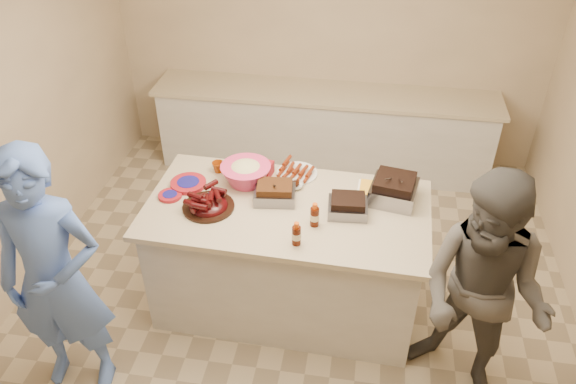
% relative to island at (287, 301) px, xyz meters
% --- Properties ---
extents(room, '(4.50, 5.00, 2.70)m').
position_rel_island_xyz_m(room, '(0.06, -0.09, 0.00)').
color(room, '#C5AD8A').
rests_on(room, ground).
extents(back_counter, '(3.60, 0.64, 0.90)m').
position_rel_island_xyz_m(back_counter, '(0.06, 2.11, 0.45)').
color(back_counter, beige).
rests_on(back_counter, ground).
extents(island, '(2.10, 1.15, 0.98)m').
position_rel_island_xyz_m(island, '(0.00, 0.00, 0.00)').
color(island, beige).
rests_on(island, ground).
extents(rib_platter, '(0.39, 0.39, 0.15)m').
position_rel_island_xyz_m(rib_platter, '(-0.56, -0.10, 0.98)').
color(rib_platter, '#3E0708').
rests_on(rib_platter, island).
extents(pulled_pork_tray, '(0.32, 0.26, 0.09)m').
position_rel_island_xyz_m(pulled_pork_tray, '(-0.10, 0.07, 0.98)').
color(pulled_pork_tray, '#47230F').
rests_on(pulled_pork_tray, island).
extents(brisket_tray, '(0.29, 0.25, 0.08)m').
position_rel_island_xyz_m(brisket_tray, '(0.44, 0.00, 0.98)').
color(brisket_tray, black).
rests_on(brisket_tray, island).
extents(roasting_pan, '(0.38, 0.38, 0.13)m').
position_rel_island_xyz_m(roasting_pan, '(0.76, 0.22, 0.98)').
color(roasting_pan, gray).
rests_on(roasting_pan, island).
extents(coleslaw_bowl, '(0.40, 0.40, 0.26)m').
position_rel_island_xyz_m(coleslaw_bowl, '(-0.36, 0.26, 0.98)').
color(coleslaw_bowl, '#D53364').
rests_on(coleslaw_bowl, island).
extents(sausage_plate, '(0.39, 0.39, 0.05)m').
position_rel_island_xyz_m(sausage_plate, '(0.01, 0.44, 0.98)').
color(sausage_plate, silver).
rests_on(sausage_plate, island).
extents(mac_cheese_dish, '(0.32, 0.24, 0.08)m').
position_rel_island_xyz_m(mac_cheese_dish, '(0.65, 0.23, 0.98)').
color(mac_cheese_dish, gold).
rests_on(mac_cheese_dish, island).
extents(bbq_bottle_a, '(0.06, 0.06, 0.18)m').
position_rel_island_xyz_m(bbq_bottle_a, '(0.13, -0.39, 0.98)').
color(bbq_bottle_a, '#3C0F03').
rests_on(bbq_bottle_a, island).
extents(bbq_bottle_b, '(0.06, 0.06, 0.18)m').
position_rel_island_xyz_m(bbq_bottle_b, '(0.22, -0.17, 0.98)').
color(bbq_bottle_b, '#3C0F03').
rests_on(bbq_bottle_b, island).
extents(mustard_bottle, '(0.04, 0.04, 0.11)m').
position_rel_island_xyz_m(mustard_bottle, '(-0.23, 0.22, 0.98)').
color(mustard_bottle, gold).
rests_on(mustard_bottle, island).
extents(sauce_bowl, '(0.13, 0.04, 0.13)m').
position_rel_island_xyz_m(sauce_bowl, '(0.02, 0.25, 0.98)').
color(sauce_bowl, silver).
rests_on(sauce_bowl, island).
extents(plate_stack_large, '(0.28, 0.28, 0.03)m').
position_rel_island_xyz_m(plate_stack_large, '(-0.79, 0.15, 0.98)').
color(plate_stack_large, maroon).
rests_on(plate_stack_large, island).
extents(plate_stack_small, '(0.18, 0.18, 0.02)m').
position_rel_island_xyz_m(plate_stack_small, '(-0.88, -0.01, 0.98)').
color(plate_stack_small, maroon).
rests_on(plate_stack_small, island).
extents(plastic_cup, '(0.10, 0.09, 0.10)m').
position_rel_island_xyz_m(plastic_cup, '(-0.61, 0.37, 0.98)').
color(plastic_cup, '#8B3607').
rests_on(plastic_cup, island).
extents(basket_stack, '(0.23, 0.18, 0.10)m').
position_rel_island_xyz_m(basket_stack, '(-0.28, 0.39, 0.98)').
color(basket_stack, maroon).
rests_on(basket_stack, island).
extents(guest_blue, '(0.91, 1.95, 0.45)m').
position_rel_island_xyz_m(guest_blue, '(-1.33, -0.93, 0.00)').
color(guest_blue, '#5279D8').
rests_on(guest_blue, ground).
extents(guest_gray, '(1.67, 1.95, 0.67)m').
position_rel_island_xyz_m(guest_gray, '(1.33, -0.60, 0.00)').
color(guest_gray, '#534F4A').
rests_on(guest_gray, ground).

